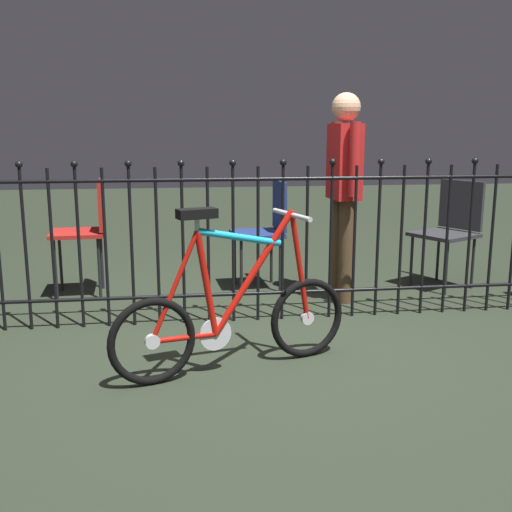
{
  "coord_description": "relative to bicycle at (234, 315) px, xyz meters",
  "views": [
    {
      "loc": [
        -0.64,
        -3.3,
        1.3
      ],
      "look_at": [
        -0.17,
        0.2,
        0.55
      ],
      "focal_mm": 43.05,
      "sensor_mm": 36.0,
      "label": 1
    }
  ],
  "objects": [
    {
      "name": "ground_plane",
      "position": [
        0.34,
        0.17,
        -0.31
      ],
      "size": [
        20.0,
        20.0,
        0.0
      ],
      "primitive_type": "plane",
      "color": "#262E20"
    },
    {
      "name": "chair_navy",
      "position": [
        0.44,
        1.7,
        0.22
      ],
      "size": [
        0.42,
        0.42,
        0.87
      ],
      "color": "black",
      "rests_on": "ground"
    },
    {
      "name": "iron_fence",
      "position": [
        0.3,
        0.85,
        0.26
      ],
      "size": [
        4.57,
        0.07,
        1.15
      ],
      "color": "black",
      "rests_on": "ground"
    },
    {
      "name": "bicycle",
      "position": [
        0.0,
        0.0,
        0.0
      ],
      "size": [
        1.32,
        0.53,
        0.9
      ],
      "color": "black",
      "rests_on": "ground"
    },
    {
      "name": "person_visitor",
      "position": [
        0.95,
        1.27,
        0.6
      ],
      "size": [
        0.21,
        0.47,
        1.54
      ],
      "color": "#4C3823",
      "rests_on": "ground"
    },
    {
      "name": "chair_charcoal",
      "position": [
        1.94,
        1.56,
        0.21
      ],
      "size": [
        0.58,
        0.58,
        0.87
      ],
      "color": "black",
      "rests_on": "ground"
    },
    {
      "name": "chair_red",
      "position": [
        -0.96,
        1.68,
        0.25
      ],
      "size": [
        0.43,
        0.42,
        0.9
      ],
      "color": "black",
      "rests_on": "ground"
    }
  ]
}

